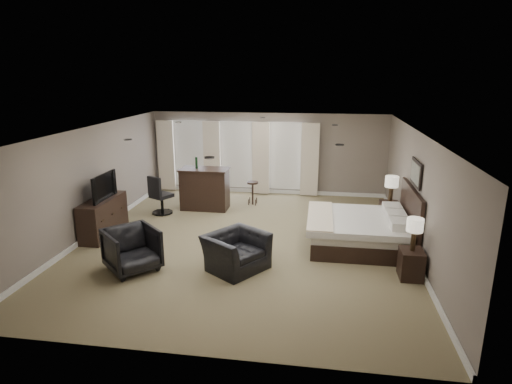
# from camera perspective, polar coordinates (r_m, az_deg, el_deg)

# --- Properties ---
(room) EXTENTS (7.60, 8.60, 2.64)m
(room) POSITION_cam_1_polar(r_m,az_deg,el_deg) (9.69, -1.53, 0.55)
(room) COLOR #796E4D
(room) RESTS_ON ground
(window_bay) EXTENTS (5.25, 0.20, 2.30)m
(window_bay) POSITION_cam_1_polar(r_m,az_deg,el_deg) (13.83, -2.62, 4.73)
(window_bay) COLOR silver
(window_bay) RESTS_ON room
(bed) EXTENTS (2.21, 2.11, 1.41)m
(bed) POSITION_cam_1_polar(r_m,az_deg,el_deg) (9.87, 13.55, -3.22)
(bed) COLOR silver
(bed) RESTS_ON ground
(nightstand_near) EXTENTS (0.43, 0.52, 0.57)m
(nightstand_near) POSITION_cam_1_polar(r_m,az_deg,el_deg) (8.82, 19.95, -9.02)
(nightstand_near) COLOR black
(nightstand_near) RESTS_ON ground
(nightstand_far) EXTENTS (0.47, 0.58, 0.63)m
(nightstand_far) POSITION_cam_1_polar(r_m,az_deg,el_deg) (11.47, 17.30, -2.87)
(nightstand_far) COLOR black
(nightstand_far) RESTS_ON ground
(lamp_near) EXTENTS (0.31, 0.31, 0.64)m
(lamp_near) POSITION_cam_1_polar(r_m,az_deg,el_deg) (8.59, 20.32, -5.35)
(lamp_near) COLOR beige
(lamp_near) RESTS_ON nightstand_near
(lamp_far) EXTENTS (0.33, 0.33, 0.69)m
(lamp_far) POSITION_cam_1_polar(r_m,az_deg,el_deg) (11.29, 17.57, 0.31)
(lamp_far) COLOR beige
(lamp_far) RESTS_ON nightstand_far
(wall_art) EXTENTS (0.04, 0.96, 0.56)m
(wall_art) POSITION_cam_1_polar(r_m,az_deg,el_deg) (9.76, 20.51, 2.39)
(wall_art) COLOR slate
(wall_art) RESTS_ON room
(dresser) EXTENTS (0.51, 1.58, 0.92)m
(dresser) POSITION_cam_1_polar(r_m,az_deg,el_deg) (10.96, -19.68, -3.17)
(dresser) COLOR black
(dresser) RESTS_ON ground
(tv) EXTENTS (0.62, 1.08, 0.14)m
(tv) POSITION_cam_1_polar(r_m,az_deg,el_deg) (10.81, -19.94, -0.52)
(tv) COLOR black
(tv) RESTS_ON dresser
(armchair_near) EXTENTS (1.26, 1.35, 0.99)m
(armchair_near) POSITION_cam_1_polar(r_m,az_deg,el_deg) (8.59, -2.68, -7.16)
(armchair_near) COLOR black
(armchair_near) RESTS_ON ground
(armchair_far) EXTENTS (1.27, 1.28, 0.96)m
(armchair_far) POSITION_cam_1_polar(r_m,az_deg,el_deg) (8.88, -16.21, -7.12)
(armchair_far) COLOR black
(armchair_far) RESTS_ON ground
(bar_counter) EXTENTS (1.38, 0.72, 1.20)m
(bar_counter) POSITION_cam_1_polar(r_m,az_deg,el_deg) (12.36, -6.83, 0.45)
(bar_counter) COLOR black
(bar_counter) RESTS_ON ground
(bar_stool_left) EXTENTS (0.39, 0.39, 0.75)m
(bar_stool_left) POSITION_cam_1_polar(r_m,az_deg,el_deg) (13.15, -6.04, 0.38)
(bar_stool_left) COLOR black
(bar_stool_left) RESTS_ON ground
(bar_stool_right) EXTENTS (0.35, 0.35, 0.70)m
(bar_stool_right) POSITION_cam_1_polar(r_m,az_deg,el_deg) (12.75, -0.45, -0.14)
(bar_stool_right) COLOR black
(bar_stool_right) RESTS_ON ground
(desk_chair) EXTENTS (0.76, 0.76, 1.10)m
(desk_chair) POSITION_cam_1_polar(r_m,az_deg,el_deg) (12.15, -12.49, -0.33)
(desk_chair) COLOR black
(desk_chair) RESTS_ON ground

